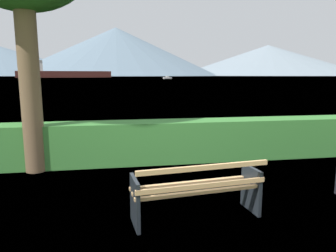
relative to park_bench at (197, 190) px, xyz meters
The scene contains 7 objects.
ground_plane 0.43m from the park_bench, 96.71° to the left, with size 1400.00×1400.00×0.00m, color #567A38.
water_surface 307.51m from the park_bench, 90.00° to the left, with size 620.00×620.00×0.00m, color slate.
park_bench is the anchor object (origin of this frame).
hedge_row 3.02m from the park_bench, 90.14° to the left, with size 11.49×0.74×0.96m, color #387A33.
cargo_ship_large 225.44m from the park_bench, 100.54° to the left, with size 63.37×24.68×13.80m.
fishing_boat_near 150.27m from the park_bench, 80.80° to the left, with size 4.67×2.98×1.35m.
distant_hills 566.38m from the park_bench, 86.42° to the left, with size 855.08×393.63×81.34m.
Camera 1 is at (-1.07, -4.03, 2.03)m, focal length 32.77 mm.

